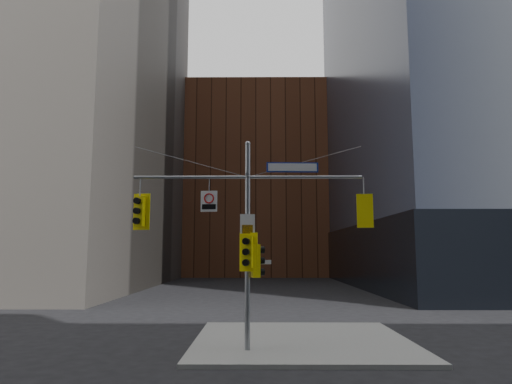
{
  "coord_description": "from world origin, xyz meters",
  "views": [
    {
      "loc": [
        0.38,
        -13.78,
        3.39
      ],
      "look_at": [
        0.29,
        2.0,
        5.48
      ],
      "focal_mm": 32.0,
      "sensor_mm": 36.0,
      "label": 1
    }
  ],
  "objects_px": {
    "traffic_light_east_arm": "(364,211)",
    "traffic_light_pole_front": "(247,252)",
    "regulatory_sign_arm": "(209,201)",
    "traffic_light_west_arm": "(139,211)",
    "signal_assembly": "(248,222)",
    "street_sign_blade": "(292,167)",
    "traffic_light_pole_side": "(257,261)"
  },
  "relations": [
    {
      "from": "traffic_light_east_arm",
      "to": "traffic_light_pole_front",
      "type": "height_order",
      "value": "traffic_light_east_arm"
    },
    {
      "from": "traffic_light_west_arm",
      "to": "signal_assembly",
      "type": "bearing_deg",
      "value": 11.68
    },
    {
      "from": "signal_assembly",
      "to": "traffic_light_pole_side",
      "type": "height_order",
      "value": "signal_assembly"
    },
    {
      "from": "signal_assembly",
      "to": "street_sign_blade",
      "type": "bearing_deg",
      "value": 0.12
    },
    {
      "from": "traffic_light_east_arm",
      "to": "traffic_light_pole_side",
      "type": "xyz_separation_m",
      "value": [
        -3.73,
        0.02,
        -1.71
      ]
    },
    {
      "from": "signal_assembly",
      "to": "traffic_light_west_arm",
      "type": "xyz_separation_m",
      "value": [
        -3.77,
        0.01,
        0.38
      ]
    },
    {
      "from": "traffic_light_pole_side",
      "to": "traffic_light_east_arm",
      "type": "bearing_deg",
      "value": -104.54
    },
    {
      "from": "traffic_light_pole_side",
      "to": "regulatory_sign_arm",
      "type": "height_order",
      "value": "regulatory_sign_arm"
    },
    {
      "from": "traffic_light_pole_side",
      "to": "street_sign_blade",
      "type": "bearing_deg",
      "value": -104.99
    },
    {
      "from": "traffic_light_pole_front",
      "to": "regulatory_sign_arm",
      "type": "xyz_separation_m",
      "value": [
        -1.35,
        0.25,
        1.78
      ]
    },
    {
      "from": "traffic_light_west_arm",
      "to": "traffic_light_east_arm",
      "type": "relative_size",
      "value": 1.1
    },
    {
      "from": "traffic_light_east_arm",
      "to": "traffic_light_pole_front",
      "type": "distance_m",
      "value": 4.3
    },
    {
      "from": "signal_assembly",
      "to": "traffic_light_east_arm",
      "type": "height_order",
      "value": "signal_assembly"
    },
    {
      "from": "traffic_light_west_arm",
      "to": "traffic_light_east_arm",
      "type": "xyz_separation_m",
      "value": [
        7.83,
        -0.01,
        0.0
      ]
    },
    {
      "from": "traffic_light_west_arm",
      "to": "traffic_light_east_arm",
      "type": "distance_m",
      "value": 7.83
    },
    {
      "from": "street_sign_blade",
      "to": "regulatory_sign_arm",
      "type": "xyz_separation_m",
      "value": [
        -2.92,
        -0.02,
        -1.18
      ]
    },
    {
      "from": "traffic_light_west_arm",
      "to": "traffic_light_pole_front",
      "type": "distance_m",
      "value": 4.03
    },
    {
      "from": "traffic_light_east_arm",
      "to": "street_sign_blade",
      "type": "height_order",
      "value": "street_sign_blade"
    },
    {
      "from": "signal_assembly",
      "to": "street_sign_blade",
      "type": "xyz_separation_m",
      "value": [
        1.57,
        0.0,
        1.93
      ]
    },
    {
      "from": "signal_assembly",
      "to": "traffic_light_east_arm",
      "type": "xyz_separation_m",
      "value": [
        4.06,
        0.0,
        0.38
      ]
    },
    {
      "from": "traffic_light_east_arm",
      "to": "traffic_light_pole_side",
      "type": "bearing_deg",
      "value": 5.63
    },
    {
      "from": "traffic_light_east_arm",
      "to": "traffic_light_pole_front",
      "type": "relative_size",
      "value": 0.89
    },
    {
      "from": "traffic_light_west_arm",
      "to": "traffic_light_pole_side",
      "type": "height_order",
      "value": "traffic_light_west_arm"
    },
    {
      "from": "traffic_light_pole_front",
      "to": "traffic_light_east_arm",
      "type": "bearing_deg",
      "value": 16.31
    },
    {
      "from": "traffic_light_pole_front",
      "to": "street_sign_blade",
      "type": "xyz_separation_m",
      "value": [
        1.57,
        0.27,
        2.95
      ]
    },
    {
      "from": "traffic_light_pole_side",
      "to": "street_sign_blade",
      "type": "relative_size",
      "value": 0.62
    },
    {
      "from": "traffic_light_east_arm",
      "to": "street_sign_blade",
      "type": "relative_size",
      "value": 0.64
    },
    {
      "from": "street_sign_blade",
      "to": "traffic_light_west_arm",
      "type": "bearing_deg",
      "value": 177.81
    },
    {
      "from": "signal_assembly",
      "to": "street_sign_blade",
      "type": "relative_size",
      "value": 4.38
    },
    {
      "from": "traffic_light_east_arm",
      "to": "signal_assembly",
      "type": "bearing_deg",
      "value": 5.91
    },
    {
      "from": "traffic_light_east_arm",
      "to": "regulatory_sign_arm",
      "type": "relative_size",
      "value": 1.6
    },
    {
      "from": "traffic_light_pole_front",
      "to": "regulatory_sign_arm",
      "type": "height_order",
      "value": "regulatory_sign_arm"
    }
  ]
}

